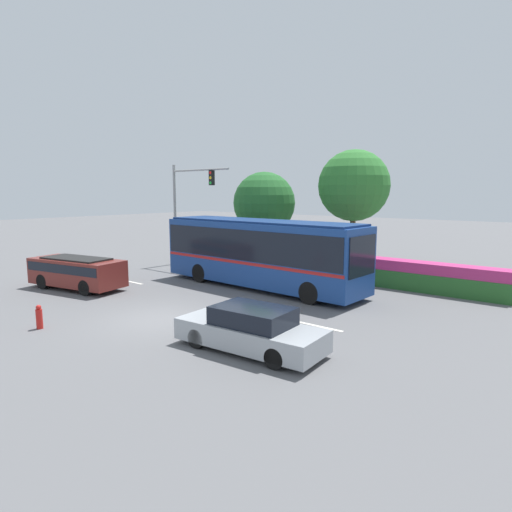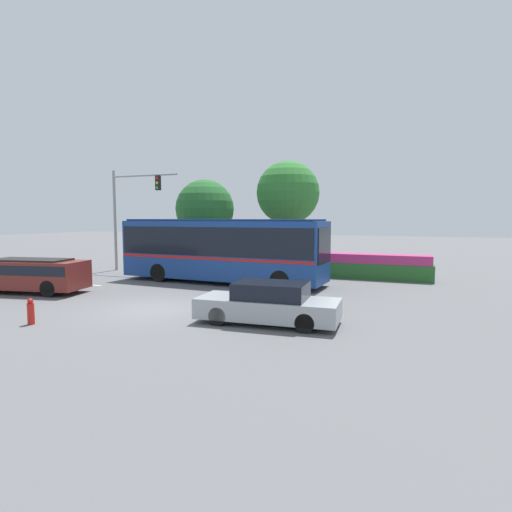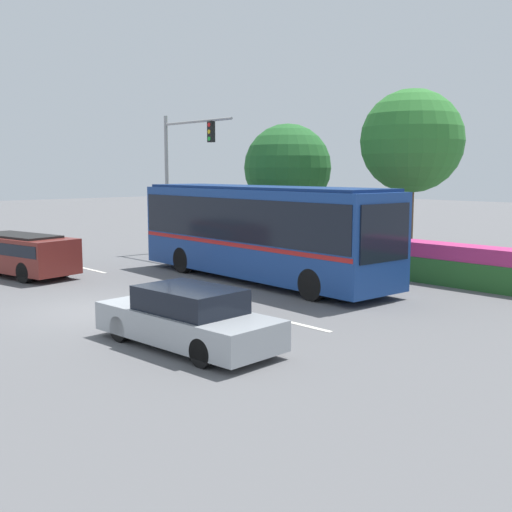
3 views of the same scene
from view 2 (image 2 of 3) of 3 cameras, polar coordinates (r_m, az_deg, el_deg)
ground_plane at (r=16.36m, az=-13.82°, el=-7.11°), size 140.00×140.00×0.00m
city_bus at (r=22.13m, az=-4.77°, el=1.28°), size 11.35×3.11×3.40m
sedan_foreground at (r=13.68m, az=1.74°, el=-6.64°), size 4.77×2.07×1.37m
suv_left_lane at (r=21.82m, az=-28.61°, el=-2.05°), size 5.31×2.75×1.58m
traffic_light_pole at (r=28.22m, az=-17.22°, el=6.69°), size 4.91×0.24×6.55m
flowering_hedge at (r=24.66m, az=11.37°, el=-1.28°), size 10.33×1.12×1.42m
street_tree_left at (r=28.80m, az=-7.07°, el=6.44°), size 4.01×4.01×6.09m
street_tree_centre at (r=28.44m, az=4.41°, el=8.67°), size 4.27×4.27×7.31m
fire_hydrant at (r=15.45m, az=-28.65°, el=-6.79°), size 0.22×0.22×0.86m
lane_stripe_near at (r=16.90m, az=6.17°, el=-6.57°), size 2.40×0.16×0.01m
lane_stripe_mid at (r=23.42m, az=-22.80°, el=-3.64°), size 2.40×0.16×0.01m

